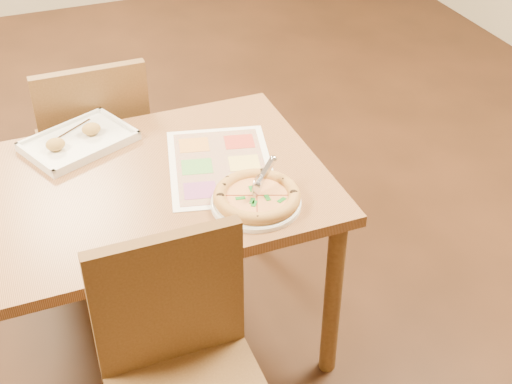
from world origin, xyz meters
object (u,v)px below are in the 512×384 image
object	(u,v)px
chair_near	(181,353)
appetizer_tray	(78,142)
pizza	(257,196)
pizza_cutter	(263,176)
dining_table	(127,207)
chair_far	(94,136)
plate	(256,203)
menu	(221,165)

from	to	relation	value
chair_near	appetizer_tray	bearing A→B (deg)	95.79
pizza	pizza_cutter	xyz separation A→B (m)	(0.03, 0.03, 0.05)
dining_table	chair_near	bearing A→B (deg)	-90.00
pizza_cutter	appetizer_tray	bearing A→B (deg)	93.04
chair_far	appetizer_tray	bearing A→B (deg)	73.01
plate	appetizer_tray	distance (m)	0.71
pizza_cutter	dining_table	bearing A→B (deg)	111.07
appetizer_tray	menu	world-z (taller)	appetizer_tray
dining_table	chair_far	bearing A→B (deg)	90.00
chair_near	pizza	distance (m)	0.54
appetizer_tray	chair_near	bearing A→B (deg)	-84.21
chair_near	pizza_cutter	size ratio (longest dim) A/B	4.16
plate	pizza_cutter	size ratio (longest dim) A/B	2.48
pizza	menu	xyz separation A→B (m)	(-0.04, 0.24, -0.03)
chair_near	pizza	xyz separation A→B (m)	(0.36, 0.36, 0.18)
menu	pizza	bearing A→B (deg)	-81.65
pizza_cutter	pizza	bearing A→B (deg)	179.87
chair_near	appetizer_tray	world-z (taller)	chair_near
menu	pizza_cutter	bearing A→B (deg)	-72.91
chair_near	pizza_cutter	world-z (taller)	chair_near
plate	dining_table	bearing A→B (deg)	145.19
chair_far	plate	size ratio (longest dim) A/B	1.68
chair_far	menu	distance (m)	0.70
chair_near	pizza_cutter	bearing A→B (deg)	44.36
chair_near	chair_far	size ratio (longest dim) A/B	1.00
pizza	chair_near	bearing A→B (deg)	-135.29
plate	menu	bearing A→B (deg)	96.99
chair_far	plate	xyz separation A→B (m)	(0.36, -0.85, 0.16)
chair_far	appetizer_tray	world-z (taller)	chair_far
plate	appetizer_tray	world-z (taller)	appetizer_tray
chair_near	chair_far	bearing A→B (deg)	90.00
chair_near	menu	distance (m)	0.70
pizza_cutter	menu	bearing A→B (deg)	67.08
plate	pizza	distance (m)	0.02
chair_far	appetizer_tray	size ratio (longest dim) A/B	1.11
plate	chair_near	bearing A→B (deg)	-135.30
dining_table	chair_far	world-z (taller)	chair_far
plate	pizza_cutter	bearing A→B (deg)	40.83
menu	appetizer_tray	bearing A→B (deg)	144.04
dining_table	pizza	xyz separation A→B (m)	(0.36, -0.24, 0.11)
dining_table	appetizer_tray	xyz separation A→B (m)	(-0.09, 0.30, 0.10)
dining_table	menu	bearing A→B (deg)	-0.34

